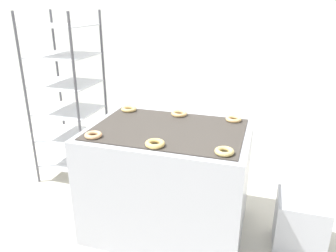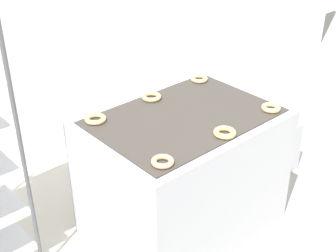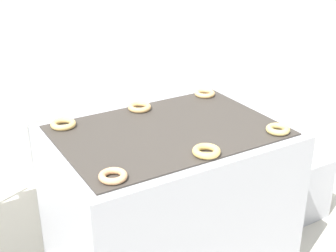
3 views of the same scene
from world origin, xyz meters
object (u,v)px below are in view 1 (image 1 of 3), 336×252
baking_rack_cart (68,98)px  donut_far_left (129,109)px  glaze_bin (300,224)px  donut_far_center (179,114)px  donut_far_right (234,119)px  donut_near_center (155,144)px  fryer_machine (168,180)px  donut_near_left (93,135)px  donut_near_right (224,151)px

baking_rack_cart → donut_far_left: baking_rack_cart is taller
baking_rack_cart → glaze_bin: baking_rack_cart is taller
donut_far_center → donut_far_right: donut_far_center is taller
donut_near_center → donut_far_center: donut_near_center is taller
fryer_machine → donut_far_center: 0.55m
fryer_machine → donut_far_left: 0.70m
donut_far_center → glaze_bin: bearing=-16.1°
donut_far_right → glaze_bin: bearing=-27.4°
donut_far_center → donut_near_left: bearing=-125.7°
fryer_machine → donut_near_center: size_ratio=9.21×
donut_far_left → donut_far_center: 0.45m
donut_near_right → donut_far_left: (-0.91, 0.62, -0.00)m
fryer_machine → donut_near_right: 0.71m
fryer_machine → glaze_bin: size_ratio=2.78×
donut_near_left → donut_near_right: (0.91, -0.00, 0.00)m
donut_near_center → donut_far_right: size_ratio=1.06×
donut_far_center → donut_far_right: bearing=-0.1°
glaze_bin → donut_near_center: size_ratio=3.31×
glaze_bin → donut_near_center: 1.25m
donut_near_center → donut_far_left: donut_near_center is taller
donut_near_center → donut_far_right: (0.43, 0.64, -0.00)m
donut_near_left → donut_near_center: (0.46, -0.02, 0.00)m
fryer_machine → donut_near_center: 0.55m
fryer_machine → donut_near_left: donut_near_left is taller
donut_near_left → donut_far_left: size_ratio=0.93×
baking_rack_cart → donut_far_center: bearing=-10.9°
donut_far_left → donut_near_left: bearing=-90.0°
donut_near_left → donut_near_right: donut_near_right is taller
fryer_machine → glaze_bin: bearing=1.3°
donut_far_left → donut_far_center: (0.45, 0.01, 0.00)m
donut_near_left → donut_far_center: (0.45, 0.62, 0.00)m
fryer_machine → donut_near_center: bearing=-88.1°
fryer_machine → donut_near_left: size_ratio=9.93×
donut_far_center → donut_far_right: (0.45, -0.00, -0.00)m
fryer_machine → donut_far_center: donut_far_center is taller
baking_rack_cart → donut_far_right: bearing=-8.1°
donut_near_right → glaze_bin: bearing=31.3°
donut_near_right → donut_far_right: (-0.01, 0.62, -0.00)m
donut_near_center → donut_far_right: bearing=55.7°
glaze_bin → donut_near_center: (-1.00, -0.35, 0.67)m
donut_near_right → donut_far_center: size_ratio=0.93×
donut_far_right → fryer_machine: bearing=-144.8°
fryer_machine → baking_rack_cart: baking_rack_cart is taller
donut_near_center → donut_far_center: (-0.01, 0.64, -0.00)m
donut_far_left → donut_near_center: bearing=-54.0°
donut_far_center → donut_far_left: bearing=-179.0°
baking_rack_cart → donut_near_left: (0.77, -0.86, 0.03)m
donut_far_left → donut_far_center: same height
donut_far_left → glaze_bin: bearing=-11.0°
baking_rack_cart → donut_near_right: 1.88m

